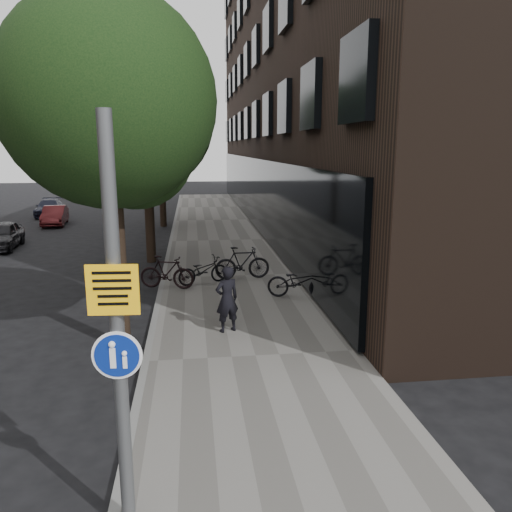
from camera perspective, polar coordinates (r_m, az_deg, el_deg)
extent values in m
plane|color=black|center=(7.72, 1.35, -22.09)|extent=(120.00, 120.00, 0.00)
cube|color=slate|center=(16.90, -2.93, -2.45)|extent=(4.50, 60.00, 0.12)
cube|color=slate|center=(16.88, -10.57, -2.64)|extent=(0.15, 60.00, 0.13)
cube|color=black|center=(30.20, 11.83, 20.90)|extent=(12.00, 40.00, 18.00)
cylinder|color=black|center=(11.26, -15.39, -2.34)|extent=(0.36, 0.36, 3.20)
sphere|color=black|center=(10.95, -16.53, 16.74)|extent=(4.40, 4.40, 4.40)
sphere|color=black|center=(11.66, -13.63, 11.68)|extent=(2.64, 2.64, 2.64)
cylinder|color=black|center=(19.56, -12.05, 3.93)|extent=(0.36, 0.36, 3.20)
sphere|color=black|center=(19.38, -12.55, 14.81)|extent=(5.00, 5.00, 5.00)
sphere|color=black|center=(20.13, -11.06, 11.92)|extent=(3.00, 3.00, 3.00)
cylinder|color=black|center=(28.47, -10.64, 6.54)|extent=(0.36, 0.36, 3.20)
sphere|color=black|center=(28.36, -10.94, 14.00)|extent=(5.00, 5.00, 5.00)
sphere|color=black|center=(29.12, -9.97, 12.01)|extent=(3.00, 3.00, 3.00)
cylinder|color=#595B5E|center=(5.54, -15.53, -8.59)|extent=(0.15, 0.15, 4.61)
cube|color=#FFB80D|center=(5.39, -15.84, -3.48)|extent=(0.53, 0.07, 0.53)
cylinder|color=navy|center=(5.62, -15.41, -10.54)|extent=(0.47, 0.05, 0.47)
cylinder|color=white|center=(5.62, -15.41, -10.54)|extent=(0.53, 0.05, 0.53)
imported|color=black|center=(11.66, -3.34, -4.94)|extent=(0.67, 0.56, 1.58)
imported|color=black|center=(14.35, 4.92, -2.94)|extent=(1.92, 1.14, 0.95)
imported|color=black|center=(16.35, -1.57, -0.78)|extent=(1.81, 0.59, 1.08)
imported|color=black|center=(15.87, -6.07, -1.63)|extent=(1.76, 1.16, 0.87)
imported|color=black|center=(15.47, -10.16, -1.84)|extent=(1.77, 0.95, 1.02)
imported|color=black|center=(24.52, -27.12, 2.11)|extent=(1.69, 3.59, 1.19)
imported|color=#57181B|center=(30.81, -22.01, 4.31)|extent=(1.53, 3.43, 1.10)
imported|color=#1A1D2F|center=(35.02, -22.54, 5.11)|extent=(1.92, 3.87, 1.08)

